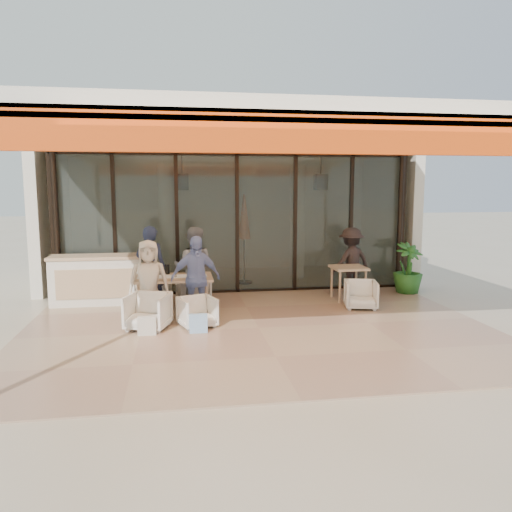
% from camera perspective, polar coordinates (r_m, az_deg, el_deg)
% --- Properties ---
extents(ground, '(70.00, 70.00, 0.00)m').
position_cam_1_polar(ground, '(8.71, 0.29, -8.35)').
color(ground, '#C6B293').
rests_on(ground, ground).
extents(terrace_floor, '(8.00, 6.00, 0.01)m').
position_cam_1_polar(terrace_floor, '(8.71, 0.29, -8.32)').
color(terrace_floor, tan).
rests_on(terrace_floor, ground).
extents(terrace_structure, '(8.00, 6.00, 3.40)m').
position_cam_1_polar(terrace_structure, '(8.13, 0.62, 13.63)').
color(terrace_structure, silver).
rests_on(terrace_structure, ground).
extents(glass_storefront, '(8.08, 0.10, 3.20)m').
position_cam_1_polar(glass_storefront, '(11.36, -2.19, 3.70)').
color(glass_storefront, '#9EADA3').
rests_on(glass_storefront, ground).
extents(interior_block, '(9.05, 3.62, 3.52)m').
position_cam_1_polar(interior_block, '(13.63, -3.36, 7.06)').
color(interior_block, silver).
rests_on(interior_block, ground).
extents(host_counter, '(1.85, 0.65, 1.04)m').
position_cam_1_polar(host_counter, '(10.84, -17.76, -2.59)').
color(host_counter, silver).
rests_on(host_counter, ground).
extents(dining_table, '(1.50, 0.90, 0.93)m').
position_cam_1_polar(dining_table, '(9.64, -9.57, -2.66)').
color(dining_table, tan).
rests_on(dining_table, ground).
extents(chair_far_left, '(0.78, 0.75, 0.69)m').
position_cam_1_polar(chair_far_left, '(10.64, -11.71, -3.58)').
color(chair_far_left, white).
rests_on(chair_far_left, ground).
extents(chair_far_right, '(0.74, 0.70, 0.66)m').
position_cam_1_polar(chair_far_right, '(10.64, -7.18, -3.56)').
color(chair_far_right, white).
rests_on(chair_far_right, ground).
extents(chair_near_left, '(0.84, 0.81, 0.70)m').
position_cam_1_polar(chair_near_left, '(8.79, -12.25, -6.04)').
color(chair_near_left, white).
rests_on(chair_near_left, ground).
extents(chair_near_right, '(0.72, 0.70, 0.60)m').
position_cam_1_polar(chair_near_right, '(8.79, -6.74, -6.23)').
color(chair_near_right, white).
rests_on(chair_near_right, ground).
extents(diner_navy, '(0.72, 0.59, 1.69)m').
position_cam_1_polar(diner_navy, '(10.06, -11.92, -1.37)').
color(diner_navy, '#1A2039').
rests_on(diner_navy, ground).
extents(diner_grey, '(0.91, 0.77, 1.65)m').
position_cam_1_polar(diner_grey, '(10.05, -7.13, -1.37)').
color(diner_grey, '#5C5C60').
rests_on(diner_grey, ground).
extents(diner_cream, '(0.75, 0.50, 1.50)m').
position_cam_1_polar(diner_cream, '(9.19, -12.16, -2.85)').
color(diner_cream, beige).
rests_on(diner_cream, ground).
extents(diner_periwinkle, '(0.98, 0.58, 1.57)m').
position_cam_1_polar(diner_periwinkle, '(9.18, -6.92, -2.54)').
color(diner_periwinkle, '#798FCA').
rests_on(diner_periwinkle, ground).
extents(tote_bag_cream, '(0.30, 0.10, 0.34)m').
position_cam_1_polar(tote_bag_cream, '(8.45, -12.36, -7.86)').
color(tote_bag_cream, silver).
rests_on(tote_bag_cream, ground).
extents(tote_bag_blue, '(0.30, 0.10, 0.34)m').
position_cam_1_polar(tote_bag_blue, '(8.44, -6.60, -7.74)').
color(tote_bag_blue, '#99BFD8').
rests_on(tote_bag_blue, ground).
extents(side_table, '(0.70, 0.70, 0.74)m').
position_cam_1_polar(side_table, '(10.86, 10.53, -1.75)').
color(side_table, tan).
rests_on(side_table, ground).
extents(side_chair, '(0.74, 0.71, 0.64)m').
position_cam_1_polar(side_chair, '(10.23, 11.89, -4.20)').
color(side_chair, white).
rests_on(side_chair, ground).
extents(standing_woman, '(1.12, 0.86, 1.53)m').
position_cam_1_polar(standing_woman, '(11.48, 10.81, -0.60)').
color(standing_woman, black).
rests_on(standing_woman, ground).
extents(potted_palm, '(0.84, 0.84, 1.18)m').
position_cam_1_polar(potted_palm, '(11.90, 16.97, -1.35)').
color(potted_palm, '#1E5919').
rests_on(potted_palm, ground).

